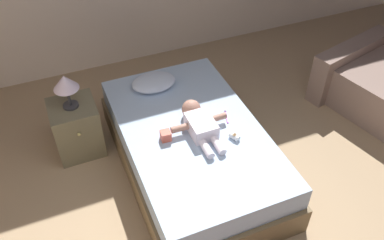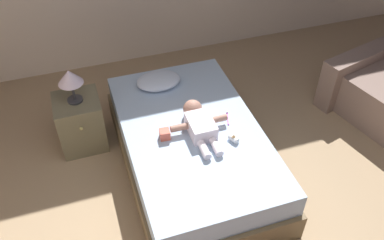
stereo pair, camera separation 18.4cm
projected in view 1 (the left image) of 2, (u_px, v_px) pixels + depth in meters
The scene contains 8 objects.
bed at pixel (192, 149), 3.62m from camera, with size 1.17×1.96×0.49m.
pillow at pixel (154, 82), 3.85m from camera, with size 0.42×0.31×0.11m.
baby at pixel (199, 122), 3.41m from camera, with size 0.50×0.61×0.17m.
toothbrush at pixel (226, 116), 3.57m from camera, with size 0.06×0.17×0.02m.
nightstand at pixel (77, 128), 3.78m from camera, with size 0.41×0.44×0.53m.
lamp at pixel (65, 84), 3.44m from camera, with size 0.22×0.22×0.33m.
toy_block at pixel (166, 136), 3.33m from camera, with size 0.09×0.09×0.08m.
baby_bottle at pixel (234, 136), 3.34m from camera, with size 0.08×0.10×0.07m.
Camera 1 is at (-0.99, -1.34, 2.85)m, focal length 38.20 mm.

